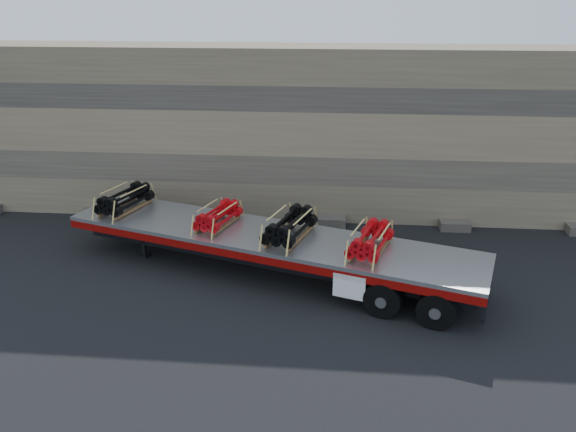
% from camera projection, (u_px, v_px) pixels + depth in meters
% --- Properties ---
extents(ground, '(120.00, 120.00, 0.00)m').
position_uv_depth(ground, '(270.00, 276.00, 19.04)').
color(ground, black).
rests_on(ground, ground).
extents(rock_wall, '(44.00, 3.00, 7.00)m').
position_uv_depth(rock_wall, '(287.00, 131.00, 23.77)').
color(rock_wall, '#7A6B54').
rests_on(rock_wall, ground).
extents(trailer, '(14.54, 7.08, 1.44)m').
position_uv_depth(trailer, '(267.00, 253.00, 19.04)').
color(trailer, '#ABADB2').
rests_on(trailer, ground).
extents(bundle_front, '(1.70, 2.40, 0.77)m').
position_uv_depth(bundle_front, '(125.00, 200.00, 20.74)').
color(bundle_front, black).
rests_on(bundle_front, trailer).
extents(bundle_midfront, '(1.49, 2.10, 0.67)m').
position_uv_depth(bundle_midfront, '(218.00, 216.00, 19.32)').
color(bundle_midfront, red).
rests_on(bundle_midfront, trailer).
extents(bundle_midrear, '(1.76, 2.48, 0.80)m').
position_uv_depth(bundle_midrear, '(290.00, 227.00, 18.32)').
color(bundle_midrear, black).
rests_on(bundle_midrear, trailer).
extents(bundle_rear, '(1.61, 2.27, 0.73)m').
position_uv_depth(bundle_rear, '(370.00, 241.00, 17.35)').
color(bundle_rear, red).
rests_on(bundle_rear, trailer).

